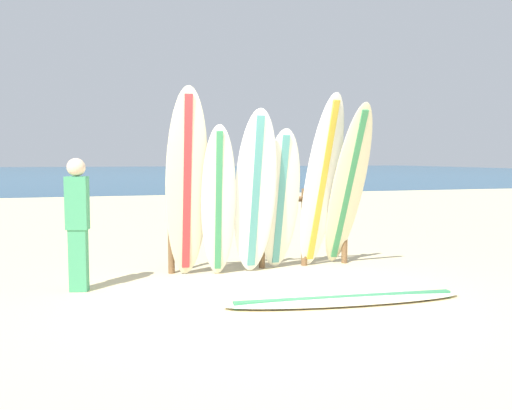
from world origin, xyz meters
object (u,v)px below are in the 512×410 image
object	(u,v)px
beachgoer_standing	(77,219)
surfboard_leaning_left	(218,202)
surfboard_leaning_center_left	(255,193)
small_boat_offshore	(190,180)
surfboard_leaning_center_right	(322,183)
surfboard_leaning_far_left	(187,184)
surfboard_leaning_center	(280,201)
surfboard_leaning_right	(348,188)
surfboard_rack	(262,221)
surfboard_lying_on_sand	(346,299)

from	to	relation	value
beachgoer_standing	surfboard_leaning_left	bearing A→B (deg)	9.26
surfboard_leaning_center_left	small_boat_offshore	world-z (taller)	surfboard_leaning_center_left
surfboard_leaning_center_right	surfboard_leaning_center_left	bearing A→B (deg)	-174.10
surfboard_leaning_center_left	beachgoer_standing	bearing A→B (deg)	-172.97
surfboard_leaning_far_left	surfboard_leaning_center	xyz separation A→B (m)	(1.33, 0.11, -0.25)
surfboard_leaning_center_left	surfboard_leaning_right	distance (m)	1.38
surfboard_rack	surfboard_leaning_center	bearing A→B (deg)	-56.41
surfboard_leaning_left	surfboard_leaning_right	bearing A→B (deg)	0.52
surfboard_leaning_center_left	surfboard_leaning_far_left	bearing A→B (deg)	176.83
surfboard_leaning_right	small_boat_offshore	world-z (taller)	surfboard_leaning_right
surfboard_leaning_far_left	small_boat_offshore	distance (m)	25.90
surfboard_leaning_left	surfboard_rack	bearing A→B (deg)	30.28
surfboard_leaning_center_right	surfboard_leaning_far_left	bearing A→B (deg)	-178.40
surfboard_leaning_far_left	small_boat_offshore	world-z (taller)	surfboard_leaning_far_left
surfboard_leaning_far_left	surfboard_leaning_center_right	distance (m)	1.93
surfboard_leaning_left	surfboard_leaning_center_right	world-z (taller)	surfboard_leaning_center_right
surfboard_leaning_far_left	surfboard_rack	bearing A→B (deg)	18.67
surfboard_leaning_left	surfboard_leaning_center_right	size ratio (longest dim) A/B	0.82
surfboard_leaning_center_right	surfboard_lying_on_sand	distance (m)	2.20
surfboard_leaning_far_left	surfboard_lying_on_sand	distance (m)	2.57
surfboard_leaning_center	surfboard_lying_on_sand	distance (m)	2.08
surfboard_leaning_right	small_boat_offshore	size ratio (longest dim) A/B	0.94
beachgoer_standing	small_boat_offshore	bearing A→B (deg)	77.17
surfboard_leaning_center_right	small_boat_offshore	distance (m)	25.58
surfboard_leaning_far_left	beachgoer_standing	distance (m)	1.45
surfboard_leaning_right	surfboard_leaning_center_left	bearing A→B (deg)	-178.96
surfboard_rack	surfboard_leaning_center_right	xyz separation A→B (m)	(0.78, -0.33, 0.55)
surfboard_leaning_left	beachgoer_standing	world-z (taller)	surfboard_leaning_left
small_boat_offshore	surfboard_leaning_right	bearing A→B (deg)	-94.97
surfboard_lying_on_sand	small_boat_offshore	size ratio (longest dim) A/B	1.11
surfboard_rack	surfboard_lying_on_sand	world-z (taller)	surfboard_rack
surfboard_leaning_far_left	surfboard_leaning_center	world-z (taller)	surfboard_leaning_far_left
small_boat_offshore	surfboard_leaning_center	bearing A→B (deg)	-97.15
surfboard_leaning_center_left	surfboard_lying_on_sand	bearing A→B (deg)	-72.16
surfboard_leaning_center	surfboard_leaning_right	xyz separation A→B (m)	(0.97, -0.14, 0.17)
surfboard_leaning_center_left	beachgoer_standing	world-z (taller)	surfboard_leaning_center_left
surfboard_leaning_center_left	surfboard_lying_on_sand	xyz separation A→B (m)	(0.54, -1.68, -1.08)
surfboard_leaning_far_left	surfboard_lying_on_sand	size ratio (longest dim) A/B	0.90
surfboard_rack	surfboard_leaning_right	bearing A→B (deg)	-19.79
surfboard_leaning_far_left	surfboard_lying_on_sand	xyz separation A→B (m)	(1.46, -1.73, -1.21)
surfboard_leaning_center	surfboard_leaning_center_right	world-z (taller)	surfboard_leaning_center_right
surfboard_rack	surfboard_leaning_left	distance (m)	0.91
surfboard_leaning_far_left	surfboard_leaning_left	bearing A→B (deg)	-5.90
beachgoer_standing	surfboard_leaning_right	bearing A→B (deg)	4.79
surfboard_leaning_left	surfboard_leaning_right	size ratio (longest dim) A/B	0.87
surfboard_leaning_far_left	surfboard_leaning_center_right	size ratio (longest dim) A/B	1.01
surfboard_leaning_center	surfboard_rack	bearing A→B (deg)	123.59
surfboard_leaning_center	small_boat_offshore	world-z (taller)	surfboard_leaning_center
surfboard_leaning_center	surfboard_leaning_right	size ratio (longest dim) A/B	0.85
beachgoer_standing	surfboard_lying_on_sand	bearing A→B (deg)	-26.32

